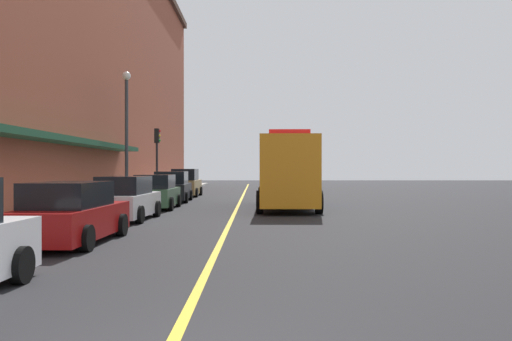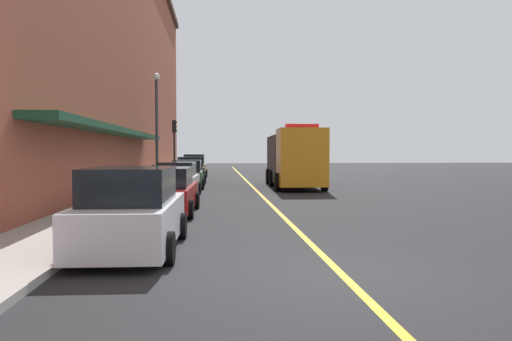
{
  "view_description": "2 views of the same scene",
  "coord_description": "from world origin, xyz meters",
  "px_view_note": "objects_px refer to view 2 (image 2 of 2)",
  "views": [
    {
      "loc": [
        0.93,
        -5.15,
        1.95
      ],
      "look_at": [
        0.93,
        28.86,
        1.81
      ],
      "focal_mm": 37.21,
      "sensor_mm": 36.0,
      "label": 1
    },
    {
      "loc": [
        -2.17,
        -8.18,
        2.14
      ],
      "look_at": [
        -0.15,
        16.65,
        1.16
      ],
      "focal_mm": 34.04,
      "sensor_mm": 36.0,
      "label": 2
    }
  ],
  "objects_px": {
    "parked_car_0": "(132,212)",
    "parking_meter_1": "(162,170)",
    "parked_car_5": "(195,167)",
    "parked_car_4": "(191,170)",
    "parked_car_1": "(167,192)",
    "parked_car_3": "(187,175)",
    "parked_car_2": "(178,181)",
    "parking_meter_3": "(154,173)",
    "traffic_light_near": "(174,138)",
    "parking_meter_0": "(149,174)",
    "parking_meter_2": "(130,181)",
    "utility_truck": "(294,159)",
    "street_lamp_left": "(157,116)"
  },
  "relations": [
    {
      "from": "parked_car_1",
      "to": "traffic_light_near",
      "type": "relative_size",
      "value": 1.1
    },
    {
      "from": "parked_car_5",
      "to": "traffic_light_near",
      "type": "distance_m",
      "value": 4.37
    },
    {
      "from": "parked_car_5",
      "to": "street_lamp_left",
      "type": "height_order",
      "value": "street_lamp_left"
    },
    {
      "from": "parking_meter_0",
      "to": "street_lamp_left",
      "type": "relative_size",
      "value": 0.19
    },
    {
      "from": "parked_car_2",
      "to": "parked_car_3",
      "type": "distance_m",
      "value": 5.56
    },
    {
      "from": "utility_truck",
      "to": "parking_meter_1",
      "type": "bearing_deg",
      "value": -85.38
    },
    {
      "from": "traffic_light_near",
      "to": "parking_meter_0",
      "type": "bearing_deg",
      "value": -90.27
    },
    {
      "from": "parked_car_2",
      "to": "parked_car_3",
      "type": "height_order",
      "value": "parked_car_2"
    },
    {
      "from": "parking_meter_3",
      "to": "parked_car_3",
      "type": "bearing_deg",
      "value": 68.89
    },
    {
      "from": "parking_meter_1",
      "to": "street_lamp_left",
      "type": "xyz_separation_m",
      "value": [
        -0.6,
        2.67,
        3.34
      ]
    },
    {
      "from": "parking_meter_0",
      "to": "parked_car_4",
      "type": "bearing_deg",
      "value": 82.83
    },
    {
      "from": "parked_car_4",
      "to": "parked_car_5",
      "type": "height_order",
      "value": "parked_car_5"
    },
    {
      "from": "parked_car_3",
      "to": "parking_meter_1",
      "type": "height_order",
      "value": "parked_car_3"
    },
    {
      "from": "utility_truck",
      "to": "parking_meter_2",
      "type": "distance_m",
      "value": 13.28
    },
    {
      "from": "utility_truck",
      "to": "parking_meter_0",
      "type": "height_order",
      "value": "utility_truck"
    },
    {
      "from": "utility_truck",
      "to": "parking_meter_1",
      "type": "height_order",
      "value": "utility_truck"
    },
    {
      "from": "parked_car_4",
      "to": "traffic_light_near",
      "type": "bearing_deg",
      "value": 27.76
    },
    {
      "from": "parking_meter_0",
      "to": "parking_meter_1",
      "type": "distance_m",
      "value": 5.39
    },
    {
      "from": "parking_meter_1",
      "to": "parking_meter_3",
      "type": "xyz_separation_m",
      "value": [
        0.0,
        -3.74,
        0.0
      ]
    },
    {
      "from": "utility_truck",
      "to": "parking_meter_2",
      "type": "height_order",
      "value": "utility_truck"
    },
    {
      "from": "parked_car_1",
      "to": "parked_car_3",
      "type": "relative_size",
      "value": 1.13
    },
    {
      "from": "parking_meter_3",
      "to": "traffic_light_near",
      "type": "relative_size",
      "value": 0.31
    },
    {
      "from": "parked_car_4",
      "to": "traffic_light_near",
      "type": "distance_m",
      "value": 3.53
    },
    {
      "from": "parked_car_2",
      "to": "parked_car_5",
      "type": "height_order",
      "value": "parked_car_5"
    },
    {
      "from": "parking_meter_1",
      "to": "traffic_light_near",
      "type": "xyz_separation_m",
      "value": [
        0.06,
        7.8,
        2.1
      ]
    },
    {
      "from": "parked_car_3",
      "to": "traffic_light_near",
      "type": "height_order",
      "value": "traffic_light_near"
    },
    {
      "from": "parked_car_2",
      "to": "parking_meter_0",
      "type": "distance_m",
      "value": 1.4
    },
    {
      "from": "parked_car_5",
      "to": "utility_truck",
      "type": "relative_size",
      "value": 0.47
    },
    {
      "from": "parked_car_2",
      "to": "street_lamp_left",
      "type": "distance_m",
      "value": 9.17
    },
    {
      "from": "parked_car_0",
      "to": "utility_truck",
      "type": "height_order",
      "value": "utility_truck"
    },
    {
      "from": "parking_meter_1",
      "to": "parking_meter_2",
      "type": "xyz_separation_m",
      "value": [
        0.0,
        -10.3,
        0.0
      ]
    },
    {
      "from": "parked_car_1",
      "to": "parked_car_0",
      "type": "bearing_deg",
      "value": -179.33
    },
    {
      "from": "parked_car_1",
      "to": "traffic_light_near",
      "type": "distance_m",
      "value": 19.74
    },
    {
      "from": "parked_car_3",
      "to": "parked_car_5",
      "type": "distance_m",
      "value": 11.25
    },
    {
      "from": "parking_meter_2",
      "to": "traffic_light_near",
      "type": "bearing_deg",
      "value": 89.81
    },
    {
      "from": "parked_car_2",
      "to": "parked_car_1",
      "type": "bearing_deg",
      "value": -176.92
    },
    {
      "from": "traffic_light_near",
      "to": "parking_meter_1",
      "type": "bearing_deg",
      "value": -90.45
    },
    {
      "from": "parking_meter_2",
      "to": "traffic_light_near",
      "type": "relative_size",
      "value": 0.31
    },
    {
      "from": "parked_car_0",
      "to": "parking_meter_1",
      "type": "xyz_separation_m",
      "value": [
        -1.37,
        18.0,
        0.22
      ]
    },
    {
      "from": "parked_car_2",
      "to": "parked_car_4",
      "type": "distance_m",
      "value": 11.02
    },
    {
      "from": "parking_meter_3",
      "to": "parking_meter_2",
      "type": "bearing_deg",
      "value": -90.0
    },
    {
      "from": "parking_meter_1",
      "to": "parked_car_4",
      "type": "bearing_deg",
      "value": 76.02
    },
    {
      "from": "utility_truck",
      "to": "traffic_light_near",
      "type": "distance_m",
      "value": 10.79
    },
    {
      "from": "parked_car_5",
      "to": "parked_car_1",
      "type": "bearing_deg",
      "value": -179.23
    },
    {
      "from": "parking_meter_1",
      "to": "parked_car_2",
      "type": "bearing_deg",
      "value": -76.11
    },
    {
      "from": "parking_meter_0",
      "to": "traffic_light_near",
      "type": "relative_size",
      "value": 0.31
    },
    {
      "from": "parked_car_1",
      "to": "parking_meter_0",
      "type": "distance_m",
      "value": 6.53
    },
    {
      "from": "utility_truck",
      "to": "parked_car_2",
      "type": "bearing_deg",
      "value": -45.73
    },
    {
      "from": "parked_car_0",
      "to": "parking_meter_2",
      "type": "height_order",
      "value": "parked_car_0"
    },
    {
      "from": "parked_car_5",
      "to": "parked_car_4",
      "type": "bearing_deg",
      "value": -179.65
    }
  ]
}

